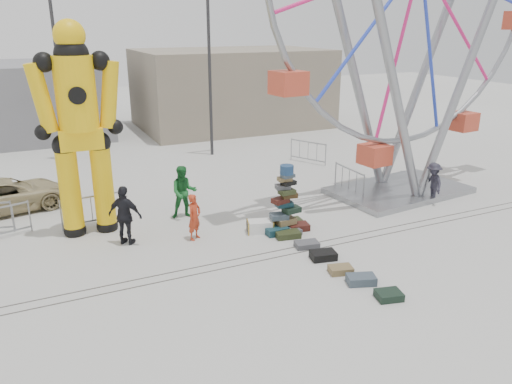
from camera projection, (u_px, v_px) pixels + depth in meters
name	position (u px, v px, depth m)	size (l,w,h in m)	color
ground	(271.00, 269.00, 14.19)	(90.00, 90.00, 0.00)	#9E9E99
track_line_near	(262.00, 260.00, 14.70)	(40.00, 0.04, 0.01)	#47443F
track_line_far	(256.00, 255.00, 15.05)	(40.00, 0.04, 0.01)	#47443F
building_right	(231.00, 88.00, 33.35)	(12.00, 8.00, 5.00)	gray
building_left	(19.00, 101.00, 29.97)	(10.00, 8.00, 4.40)	gray
lamp_post_right	(211.00, 68.00, 25.14)	(1.41, 0.25, 8.00)	#2D2D30
lamp_post_left	(61.00, 70.00, 24.06)	(1.41, 0.25, 8.00)	#2D2D30
suitcase_tower	(285.00, 212.00, 16.68)	(1.59, 1.43, 2.28)	#173A45
crash_test_dummy	(79.00, 123.00, 15.55)	(2.76, 1.22, 6.99)	black
steamer_trunk	(260.00, 226.00, 16.65)	(0.87, 0.50, 0.40)	silver
row_case_0	(288.00, 235.00, 16.25)	(0.80, 0.45, 0.21)	#2F371B
row_case_1	(307.00, 244.00, 15.56)	(0.73, 0.47, 0.18)	#505257
row_case_2	(323.00, 255.00, 14.78)	(0.75, 0.51, 0.23)	black
row_case_3	(341.00, 270.00, 13.96)	(0.65, 0.44, 0.19)	olive
row_case_4	(361.00, 280.00, 13.37)	(0.76, 0.46, 0.24)	#404F5C
row_case_5	(389.00, 295.00, 12.65)	(0.64, 0.51, 0.20)	black
barricade_dummy_c	(92.00, 210.00, 17.08)	(2.00, 0.10, 1.10)	gray
barricade_wheel_front	(349.00, 181.00, 20.27)	(2.00, 0.10, 1.10)	gray
barricade_wheel_back	(308.00, 152.00, 24.82)	(2.00, 0.10, 1.10)	gray
pedestrian_red	(194.00, 217.00, 15.95)	(0.55, 0.36, 1.52)	#AD3218
pedestrian_green	(184.00, 192.00, 17.67)	(0.93, 0.72, 1.91)	#186026
pedestrian_black	(125.00, 216.00, 15.52)	(1.12, 0.47, 1.92)	black
pedestrian_grey	(433.00, 183.00, 19.24)	(1.02, 0.59, 1.59)	#25232F
parked_suv	(8.00, 195.00, 18.43)	(2.02, 4.37, 1.21)	tan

